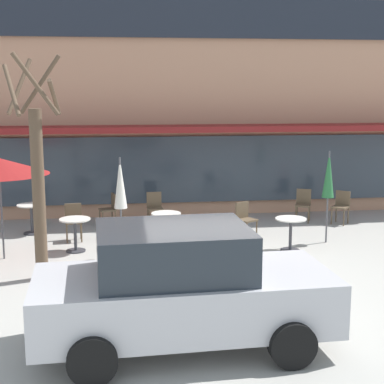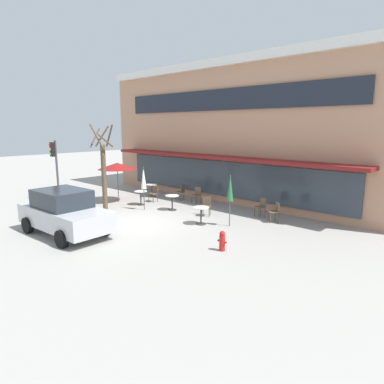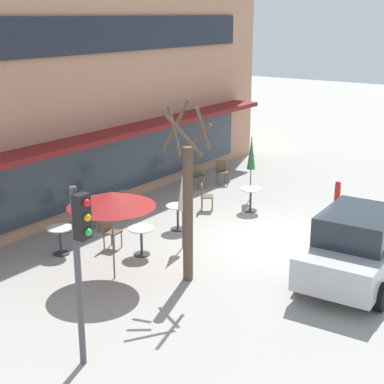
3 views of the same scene
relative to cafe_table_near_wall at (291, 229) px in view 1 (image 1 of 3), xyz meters
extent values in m
plane|color=#9E9B93|center=(-2.11, -1.91, -0.52)|extent=(80.00, 80.00, 0.00)
cube|color=tan|center=(-2.11, 8.09, 3.35)|extent=(18.45, 8.00, 7.72)
cube|color=maroon|center=(-2.11, 3.54, 2.03)|extent=(15.69, 1.10, 0.16)
cube|color=#1E232D|center=(-2.11, 4.03, 5.04)|extent=(14.76, 0.10, 1.10)
cube|color=#2D3842|center=(-2.11, 4.03, 0.83)|extent=(14.76, 0.10, 1.90)
cylinder|color=#333338|center=(0.00, 0.00, -0.50)|extent=(0.44, 0.44, 0.03)
cylinder|color=#333338|center=(0.00, 0.00, -0.14)|extent=(0.07, 0.07, 0.70)
cylinder|color=silver|center=(0.00, 0.00, 0.23)|extent=(0.70, 0.70, 0.03)
cylinder|color=#333338|center=(-4.84, 0.57, -0.50)|extent=(0.44, 0.44, 0.03)
cylinder|color=#333338|center=(-4.84, 0.57, -0.14)|extent=(0.07, 0.07, 0.70)
cylinder|color=silver|center=(-4.84, 0.57, 0.23)|extent=(0.70, 0.70, 0.03)
cylinder|color=#333338|center=(-6.04, 2.36, -0.50)|extent=(0.44, 0.44, 0.03)
cylinder|color=#333338|center=(-6.04, 2.36, -0.14)|extent=(0.07, 0.07, 0.70)
cylinder|color=silver|center=(-6.04, 2.36, 0.23)|extent=(0.70, 0.70, 0.03)
cylinder|color=#333338|center=(-2.75, 0.91, -0.50)|extent=(0.44, 0.44, 0.03)
cylinder|color=#333338|center=(-2.75, 0.91, -0.14)|extent=(0.07, 0.07, 0.70)
cylinder|color=silver|center=(-2.75, 0.91, 0.23)|extent=(0.70, 0.70, 0.03)
cylinder|color=#4C4C51|center=(-6.34, 0.18, 0.58)|extent=(0.04, 0.04, 2.20)
cylinder|color=#4C4C51|center=(-3.80, -0.04, 0.58)|extent=(0.04, 0.04, 2.20)
cone|color=silver|center=(-3.80, -0.04, 1.13)|extent=(0.28, 0.28, 1.10)
cylinder|color=#4C4C51|center=(1.07, 0.62, 0.58)|extent=(0.04, 0.04, 2.20)
cone|color=#286B38|center=(1.07, 0.62, 1.13)|extent=(0.28, 0.28, 1.10)
cylinder|color=brown|center=(-4.75, 1.36, -0.29)|extent=(0.04, 0.04, 0.45)
cylinder|color=brown|center=(-5.09, 1.33, -0.29)|extent=(0.04, 0.04, 0.45)
cylinder|color=brown|center=(-4.78, 1.70, -0.29)|extent=(0.04, 0.04, 0.45)
cylinder|color=brown|center=(-5.12, 1.66, -0.29)|extent=(0.04, 0.04, 0.45)
cube|color=brown|center=(-4.94, 1.51, -0.05)|extent=(0.44, 0.44, 0.04)
cube|color=brown|center=(-4.95, 1.69, 0.17)|extent=(0.40, 0.08, 0.40)
cylinder|color=brown|center=(-2.70, 2.70, -0.29)|extent=(0.04, 0.04, 0.45)
cylinder|color=brown|center=(-3.04, 2.67, -0.29)|extent=(0.04, 0.04, 0.45)
cylinder|color=brown|center=(-2.73, 3.04, -0.29)|extent=(0.04, 0.04, 0.45)
cylinder|color=brown|center=(-3.07, 3.01, -0.29)|extent=(0.04, 0.04, 0.45)
cube|color=brown|center=(-2.89, 2.86, -0.05)|extent=(0.43, 0.43, 0.04)
cube|color=brown|center=(-2.90, 3.04, 0.17)|extent=(0.40, 0.07, 0.40)
cylinder|color=brown|center=(1.28, 2.59, -0.29)|extent=(0.04, 0.04, 0.45)
cylinder|color=brown|center=(0.97, 2.72, -0.29)|extent=(0.04, 0.04, 0.45)
cylinder|color=brown|center=(1.41, 2.90, -0.29)|extent=(0.04, 0.04, 0.45)
cylinder|color=brown|center=(1.10, 3.03, -0.29)|extent=(0.04, 0.04, 0.45)
cube|color=brown|center=(1.19, 2.81, -0.05)|extent=(0.52, 0.52, 0.04)
cube|color=brown|center=(1.26, 2.98, 0.17)|extent=(0.38, 0.19, 0.40)
cylinder|color=brown|center=(2.13, 2.18, -0.29)|extent=(0.04, 0.04, 0.45)
cylinder|color=brown|center=(1.87, 2.40, -0.29)|extent=(0.04, 0.04, 0.45)
cylinder|color=brown|center=(2.35, 2.44, -0.29)|extent=(0.04, 0.04, 0.45)
cylinder|color=brown|center=(2.09, 2.66, -0.29)|extent=(0.04, 0.04, 0.45)
cube|color=brown|center=(2.11, 2.42, -0.05)|extent=(0.56, 0.56, 0.04)
cube|color=brown|center=(2.23, 2.56, 0.17)|extent=(0.33, 0.29, 0.40)
cylinder|color=brown|center=(-0.51, 1.15, -0.29)|extent=(0.04, 0.04, 0.45)
cylinder|color=brown|center=(-0.80, 0.97, -0.29)|extent=(0.04, 0.04, 0.45)
cylinder|color=brown|center=(-0.69, 1.44, -0.29)|extent=(0.04, 0.04, 0.45)
cylinder|color=brown|center=(-0.97, 1.26, -0.29)|extent=(0.04, 0.04, 0.45)
cube|color=brown|center=(-0.74, 1.20, -0.05)|extent=(0.55, 0.55, 0.04)
cube|color=brown|center=(-0.83, 1.35, 0.17)|extent=(0.36, 0.24, 0.40)
cylinder|color=brown|center=(-4.27, 2.66, -0.29)|extent=(0.04, 0.04, 0.45)
cylinder|color=brown|center=(-4.36, 2.98, -0.29)|extent=(0.04, 0.04, 0.45)
cylinder|color=brown|center=(-3.94, 2.74, -0.29)|extent=(0.04, 0.04, 0.45)
cylinder|color=brown|center=(-4.03, 3.07, -0.29)|extent=(0.04, 0.04, 0.45)
cube|color=brown|center=(-4.15, 2.86, -0.05)|extent=(0.49, 0.49, 0.04)
cube|color=brown|center=(-3.98, 2.91, 0.17)|extent=(0.14, 0.40, 0.40)
cube|color=#B7B7BC|center=(-2.95, -4.66, 0.18)|extent=(4.28, 1.99, 0.76)
cube|color=#232B33|center=(-3.10, -4.67, 0.90)|extent=(2.17, 1.70, 0.68)
cylinder|color=black|center=(-1.70, -3.70, -0.20)|extent=(0.65, 0.25, 0.64)
cylinder|color=black|center=(-1.61, -5.50, -0.20)|extent=(0.65, 0.25, 0.64)
cylinder|color=black|center=(-4.30, -3.82, -0.20)|extent=(0.65, 0.25, 0.64)
cylinder|color=black|center=(-4.21, -5.62, -0.20)|extent=(0.65, 0.25, 0.64)
cylinder|color=brown|center=(-5.35, -1.32, 1.12)|extent=(0.24, 0.24, 3.28)
cylinder|color=brown|center=(-4.98, -1.36, 2.97)|extent=(0.16, 0.79, 0.67)
cylinder|color=brown|center=(-5.28, -0.93, 3.20)|extent=(0.84, 0.22, 1.12)
cylinder|color=brown|center=(-5.63, -1.14, 3.17)|extent=(0.45, 0.66, 1.05)
cylinder|color=brown|center=(-5.72, -1.48, 3.11)|extent=(0.43, 0.83, 0.94)
cylinder|color=brown|center=(-5.27, -1.68, 3.21)|extent=(0.81, 0.26, 1.13)
camera|label=1|loc=(-3.84, -12.54, 3.15)|focal=55.00mm
camera|label=2|loc=(9.48, -10.70, 3.67)|focal=32.00mm
camera|label=3|loc=(-15.96, -8.89, 5.67)|focal=55.00mm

